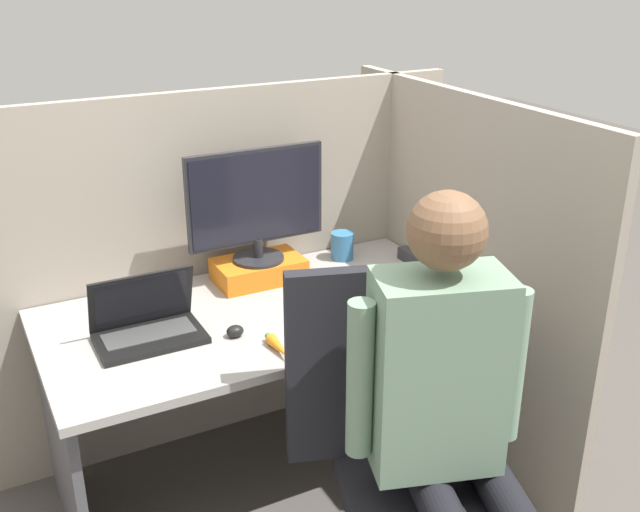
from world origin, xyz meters
TOP-DOWN VIEW (x-y plane):
  - cubicle_panel_back at (0.00, 0.80)m, footprint 1.99×0.04m
  - cubicle_panel_right at (0.77, 0.31)m, footprint 0.04×1.43m
  - desk at (0.00, 0.39)m, footprint 1.49×0.77m
  - paper_box at (0.09, 0.63)m, footprint 0.32×0.20m
  - monitor at (0.09, 0.63)m, footprint 0.52×0.19m
  - laptop at (-0.40, 0.37)m, footprint 0.33×0.21m
  - mouse at (-0.15, 0.26)m, footprint 0.06×0.05m
  - stapler at (0.68, 0.48)m, footprint 0.04×0.17m
  - carrot_toy at (-0.07, 0.10)m, footprint 0.04×0.16m
  - office_chair at (0.12, -0.30)m, footprint 0.58×0.63m
  - person at (0.17, -0.46)m, footprint 0.46×0.51m
  - coffee_mug at (0.47, 0.66)m, footprint 0.09×0.09m

SIDE VIEW (x-z plane):
  - office_chair at x=0.12m, z-range 0.00..1.07m
  - desk at x=0.00m, z-range 0.19..0.90m
  - cubicle_panel_back at x=0.00m, z-range 0.00..1.40m
  - cubicle_panel_right at x=0.77m, z-range 0.00..1.40m
  - carrot_toy at x=-0.07m, z-range 0.71..0.75m
  - mouse at x=-0.15m, z-range 0.71..0.75m
  - stapler at x=0.68m, z-range 0.71..0.76m
  - paper_box at x=0.09m, z-range 0.71..0.79m
  - laptop at x=-0.40m, z-range 0.65..0.86m
  - coffee_mug at x=0.47m, z-range 0.71..0.82m
  - person at x=0.17m, z-range 0.10..1.44m
  - monitor at x=0.09m, z-range 0.81..1.23m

